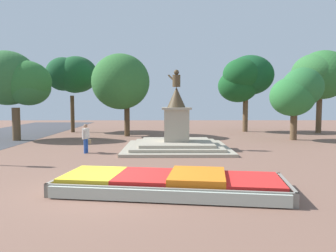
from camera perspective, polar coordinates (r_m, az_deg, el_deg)
ground_plane at (r=10.63m, az=-9.83°, el=-10.85°), size 74.70×74.70×0.00m
flower_planter at (r=10.20m, az=0.41°, el=-10.00°), size 7.29×3.53×0.59m
statue_monument at (r=18.98m, az=1.46°, el=-1.83°), size 5.95×5.95×4.57m
pedestrian_with_handbag at (r=18.00m, az=-14.09°, el=-1.86°), size 0.36×0.71×1.56m
park_tree_far_left at (r=26.17m, az=-8.42°, el=7.78°), size 4.48×5.31×6.44m
park_tree_behind_statue at (r=30.54m, az=13.20°, el=8.11°), size 5.06×4.18×6.92m
park_tree_far_right at (r=25.87m, az=-24.92°, el=7.12°), size 5.27×4.33×6.35m
park_tree_street_side at (r=24.65m, az=21.51°, el=5.41°), size 3.62×3.08×5.10m
park_tree_mid_canopy at (r=30.72m, az=24.93°, el=8.16°), size 4.73×4.46×7.03m
park_tree_distant at (r=30.87m, az=-16.23°, el=8.58°), size 4.36×4.34×6.84m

